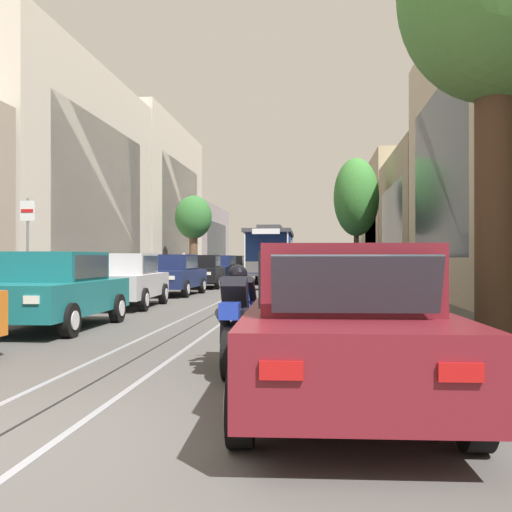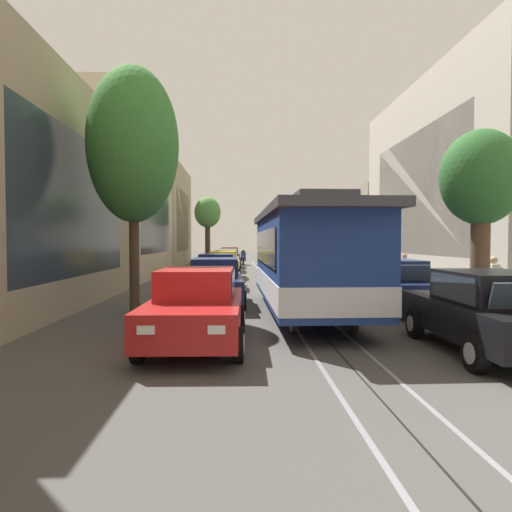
{
  "view_description": "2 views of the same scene",
  "coord_description": "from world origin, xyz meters",
  "px_view_note": "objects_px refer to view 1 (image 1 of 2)",
  "views": [
    {
      "loc": [
        2.57,
        -4.56,
        1.46
      ],
      "look_at": [
        0.04,
        21.9,
        1.53
      ],
      "focal_mm": 42.81,
      "sensor_mm": 36.0,
      "label": 1
    },
    {
      "loc": [
        1.92,
        44.14,
        2.15
      ],
      "look_at": [
        0.62,
        9.41,
        1.01
      ],
      "focal_mm": 31.48,
      "sensor_mm": 36.0,
      "label": 2
    }
  ],
  "objects_px": {
    "street_tree_kerb_right_second": "(356,197)",
    "parked_car_navy_fourth_left": "(172,275)",
    "parked_car_brown_second_right": "(328,291)",
    "parked_car_navy_fifth_right": "(322,272)",
    "parked_car_black_fifth_left": "(202,271)",
    "parked_car_black_far_left": "(233,267)",
    "parked_car_maroon_near_right": "(342,326)",
    "pedestrian_on_left_pavement": "(154,269)",
    "parked_car_silver_mid_right": "(325,282)",
    "parked_car_silver_mid_left": "(125,280)",
    "street_tree_kerb_left_second": "(193,220)",
    "cable_car_trolley": "(271,254)",
    "parked_car_yellow_fourth_right": "(322,275)",
    "parked_car_teal_second_left": "(55,290)",
    "parked_car_navy_sixth_left": "(220,269)",
    "parked_car_red_far_right": "(318,268)",
    "motorcycle_with_rider": "(237,320)",
    "pedestrian_on_right_pavement": "(184,265)",
    "street_sign_post": "(28,244)",
    "street_tree_kerb_right_near": "(494,4)",
    "parked_car_navy_sixth_right": "(317,270)"
  },
  "relations": [
    {
      "from": "parked_car_teal_second_left",
      "to": "parked_car_maroon_near_right",
      "type": "bearing_deg",
      "value": -47.5
    },
    {
      "from": "parked_car_black_far_left",
      "to": "parked_car_brown_second_right",
      "type": "distance_m",
      "value": 28.79
    },
    {
      "from": "parked_car_navy_sixth_left",
      "to": "parked_car_maroon_near_right",
      "type": "height_order",
      "value": "same"
    },
    {
      "from": "parked_car_red_far_right",
      "to": "street_tree_kerb_right_second",
      "type": "relative_size",
      "value": 0.61
    },
    {
      "from": "parked_car_teal_second_left",
      "to": "street_sign_post",
      "type": "bearing_deg",
      "value": 128.9
    },
    {
      "from": "parked_car_navy_sixth_left",
      "to": "parked_car_silver_mid_right",
      "type": "distance_m",
      "value": 18.91
    },
    {
      "from": "cable_car_trolley",
      "to": "pedestrian_on_left_pavement",
      "type": "relative_size",
      "value": 5.67
    },
    {
      "from": "cable_car_trolley",
      "to": "parked_car_navy_sixth_left",
      "type": "bearing_deg",
      "value": -154.59
    },
    {
      "from": "parked_car_silver_mid_right",
      "to": "parked_car_black_far_left",
      "type": "bearing_deg",
      "value": 103.66
    },
    {
      "from": "parked_car_maroon_near_right",
      "to": "street_tree_kerb_right_second",
      "type": "bearing_deg",
      "value": 85.85
    },
    {
      "from": "parked_car_teal_second_left",
      "to": "pedestrian_on_right_pavement",
      "type": "relative_size",
      "value": 2.53
    },
    {
      "from": "parked_car_navy_sixth_left",
      "to": "pedestrian_on_right_pavement",
      "type": "xyz_separation_m",
      "value": [
        -2.42,
        1.39,
        0.18
      ]
    },
    {
      "from": "parked_car_maroon_near_right",
      "to": "parked_car_navy_fifth_right",
      "type": "relative_size",
      "value": 1.01
    },
    {
      "from": "parked_car_silver_mid_left",
      "to": "pedestrian_on_left_pavement",
      "type": "xyz_separation_m",
      "value": [
        -2.3,
        11.92,
        0.11
      ]
    },
    {
      "from": "parked_car_navy_sixth_left",
      "to": "street_sign_post",
      "type": "distance_m",
      "value": 21.0
    },
    {
      "from": "parked_car_navy_sixth_left",
      "to": "parked_car_brown_second_right",
      "type": "relative_size",
      "value": 1.0
    },
    {
      "from": "parked_car_maroon_near_right",
      "to": "cable_car_trolley",
      "type": "relative_size",
      "value": 0.48
    },
    {
      "from": "parked_car_yellow_fourth_right",
      "to": "motorcycle_with_rider",
      "type": "xyz_separation_m",
      "value": [
        -1.29,
        -14.81,
        -0.15
      ]
    },
    {
      "from": "street_tree_kerb_left_second",
      "to": "street_sign_post",
      "type": "bearing_deg",
      "value": -88.68
    },
    {
      "from": "parked_car_maroon_near_right",
      "to": "pedestrian_on_left_pavement",
      "type": "distance_m",
      "value": 24.79
    },
    {
      "from": "street_tree_kerb_right_near",
      "to": "street_tree_kerb_right_second",
      "type": "xyz_separation_m",
      "value": [
        0.19,
        27.71,
        0.31
      ]
    },
    {
      "from": "parked_car_brown_second_right",
      "to": "parked_car_navy_fifth_right",
      "type": "xyz_separation_m",
      "value": [
        0.1,
        16.4,
        0.0
      ]
    },
    {
      "from": "parked_car_black_far_left",
      "to": "parked_car_silver_mid_right",
      "type": "height_order",
      "value": "same"
    },
    {
      "from": "street_tree_kerb_right_second",
      "to": "parked_car_navy_fourth_left",
      "type": "bearing_deg",
      "value": -122.8
    },
    {
      "from": "street_tree_kerb_left_second",
      "to": "parked_car_silver_mid_left",
      "type": "bearing_deg",
      "value": -84.7
    },
    {
      "from": "parked_car_silver_mid_left",
      "to": "cable_car_trolley",
      "type": "xyz_separation_m",
      "value": [
        2.99,
        18.74,
        0.86
      ]
    },
    {
      "from": "parked_car_teal_second_left",
      "to": "pedestrian_on_left_pavement",
      "type": "relative_size",
      "value": 2.7
    },
    {
      "from": "street_tree_kerb_right_second",
      "to": "street_sign_post",
      "type": "relative_size",
      "value": 2.51
    },
    {
      "from": "street_tree_kerb_right_near",
      "to": "street_sign_post",
      "type": "bearing_deg",
      "value": 145.81
    },
    {
      "from": "parked_car_silver_mid_right",
      "to": "parked_car_navy_fifth_right",
      "type": "xyz_separation_m",
      "value": [
        0.08,
        11.61,
        0.0
      ]
    },
    {
      "from": "parked_car_silver_mid_left",
      "to": "street_tree_kerb_left_second",
      "type": "distance_m",
      "value": 19.33
    },
    {
      "from": "parked_car_navy_sixth_right",
      "to": "parked_car_black_far_left",
      "type": "bearing_deg",
      "value": 130.22
    },
    {
      "from": "parked_car_navy_sixth_left",
      "to": "parked_car_black_far_left",
      "type": "relative_size",
      "value": 1.01
    },
    {
      "from": "parked_car_teal_second_left",
      "to": "parked_car_silver_mid_left",
      "type": "distance_m",
      "value": 5.42
    },
    {
      "from": "motorcycle_with_rider",
      "to": "parked_car_navy_sixth_left",
      "type": "bearing_deg",
      "value": 99.34
    },
    {
      "from": "parked_car_red_far_right",
      "to": "motorcycle_with_rider",
      "type": "bearing_deg",
      "value": -92.26
    },
    {
      "from": "parked_car_navy_fifth_right",
      "to": "street_tree_kerb_right_second",
      "type": "bearing_deg",
      "value": 73.83
    },
    {
      "from": "parked_car_black_far_left",
      "to": "cable_car_trolley",
      "type": "bearing_deg",
      "value": -54.88
    },
    {
      "from": "parked_car_silver_mid_right",
      "to": "cable_car_trolley",
      "type": "bearing_deg",
      "value": 98.36
    },
    {
      "from": "parked_car_black_far_left",
      "to": "parked_car_brown_second_right",
      "type": "relative_size",
      "value": 0.99
    },
    {
      "from": "street_tree_kerb_left_second",
      "to": "motorcycle_with_rider",
      "type": "xyz_separation_m",
      "value": [
        6.32,
        -28.61,
        -3.12
      ]
    },
    {
      "from": "parked_car_black_fifth_left",
      "to": "pedestrian_on_left_pavement",
      "type": "relative_size",
      "value": 2.74
    },
    {
      "from": "parked_car_silver_mid_right",
      "to": "parked_car_red_far_right",
      "type": "relative_size",
      "value": 1.0
    },
    {
      "from": "parked_car_black_fifth_left",
      "to": "parked_car_black_far_left",
      "type": "relative_size",
      "value": 1.01
    },
    {
      "from": "parked_car_silver_mid_left",
      "to": "parked_car_red_far_right",
      "type": "height_order",
      "value": "same"
    },
    {
      "from": "parked_car_navy_sixth_left",
      "to": "parked_car_brown_second_right",
      "type": "distance_m",
      "value": 23.51
    },
    {
      "from": "parked_car_teal_second_left",
      "to": "parked_car_navy_sixth_left",
      "type": "relative_size",
      "value": 0.99
    },
    {
      "from": "parked_car_silver_mid_right",
      "to": "parked_car_yellow_fourth_right",
      "type": "distance_m",
      "value": 5.87
    },
    {
      "from": "parked_car_silver_mid_right",
      "to": "street_sign_post",
      "type": "xyz_separation_m",
      "value": [
        -7.09,
        -2.92,
        0.98
      ]
    },
    {
      "from": "parked_car_yellow_fourth_right",
      "to": "parked_car_navy_fifth_right",
      "type": "relative_size",
      "value": 1.0
    }
  ]
}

